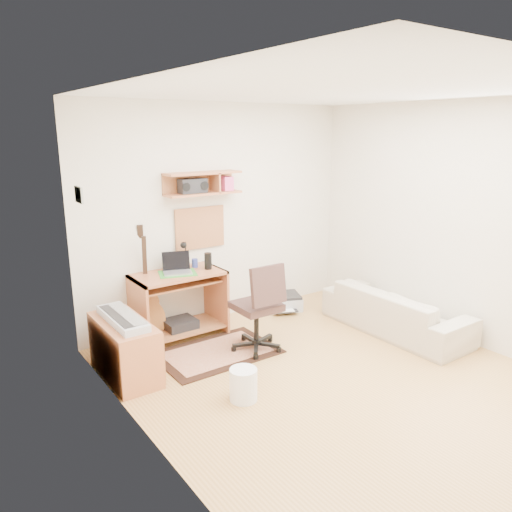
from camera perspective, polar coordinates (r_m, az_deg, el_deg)
floor at (r=4.87m, az=8.87°, el=-13.84°), size 3.60×4.00×0.01m
ceiling at (r=4.31m, az=10.27°, el=18.43°), size 3.60×4.00×0.01m
back_wall at (r=5.97m, az=-4.14°, el=4.87°), size 3.60×0.01×2.60m
left_wall at (r=3.42m, az=-12.56°, el=-2.70°), size 0.01×4.00×2.60m
right_wall at (r=5.81m, az=22.34°, el=3.54°), size 0.01×4.00×2.60m
wall_shelf at (r=5.66m, az=-6.15°, el=8.38°), size 0.90×0.25×0.26m
cork_board at (r=5.83m, az=-6.52°, el=3.27°), size 0.64×0.03×0.49m
wall_photo at (r=4.74m, az=-19.83°, el=6.70°), size 0.02×0.20×0.15m
desk at (r=5.63m, az=-8.89°, el=-5.63°), size 1.00×0.55×0.75m
laptop at (r=5.46m, az=-9.12°, el=-0.86°), size 0.38×0.38×0.23m
speaker at (r=5.60m, az=-5.57°, el=-0.58°), size 0.08×0.08×0.19m
desk_lamp at (r=5.67m, az=-8.12°, el=0.18°), size 0.11×0.11×0.32m
pencil_cup at (r=5.70m, az=-7.09°, el=-0.82°), size 0.07×0.07×0.10m
boombox at (r=5.59m, az=-7.37°, el=8.06°), size 0.31×0.14×0.16m
rug at (r=5.31m, az=-4.55°, el=-11.07°), size 1.23×0.82×0.02m
task_chair at (r=5.19m, az=0.05°, el=-5.82°), size 0.51×0.51×0.98m
cabinet at (r=4.90m, az=-14.97°, el=-10.35°), size 0.40×0.90×0.55m
music_keyboard at (r=4.78m, az=-15.21°, el=-6.98°), size 0.24×0.77×0.07m
guitar at (r=5.54m, az=-12.41°, el=-3.14°), size 0.39×0.31×1.30m
waste_basket at (r=4.41m, az=-1.47°, el=-14.66°), size 0.25×0.25×0.29m
printer at (r=6.50m, az=2.91°, el=-5.40°), size 0.61×0.55×0.19m
sofa at (r=5.93m, az=15.90°, el=-5.29°), size 0.51×1.75×0.68m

